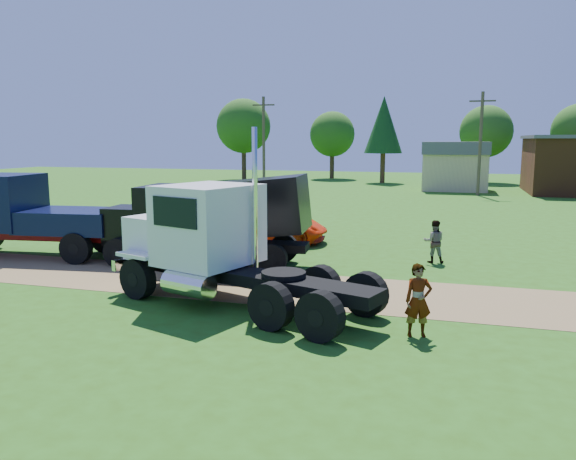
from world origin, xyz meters
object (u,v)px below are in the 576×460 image
(black_dump_truck, at_px, (212,215))
(orange_pickup, at_px, (266,226))
(spectator_a, at_px, (418,300))
(white_semi_tractor, at_px, (211,242))
(navy_truck, at_px, (22,214))

(black_dump_truck, relative_size, orange_pickup, 1.43)
(spectator_a, bearing_deg, orange_pickup, 106.53)
(black_dump_truck, bearing_deg, white_semi_tractor, -71.82)
(black_dump_truck, bearing_deg, spectator_a, -41.60)
(navy_truck, bearing_deg, white_semi_tractor, -27.80)
(black_dump_truck, xyz_separation_m, navy_truck, (-8.44, -0.56, -0.21))
(white_semi_tractor, bearing_deg, black_dump_truck, 131.72)
(black_dump_truck, height_order, orange_pickup, black_dump_truck)
(white_semi_tractor, relative_size, black_dump_truck, 1.05)
(black_dump_truck, height_order, navy_truck, black_dump_truck)
(black_dump_truck, xyz_separation_m, spectator_a, (8.22, -6.09, -1.04))
(black_dump_truck, bearing_deg, orange_pickup, 80.15)
(white_semi_tractor, bearing_deg, spectator_a, 4.52)
(black_dump_truck, bearing_deg, navy_truck, 178.75)
(spectator_a, bearing_deg, white_semi_tractor, 148.18)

